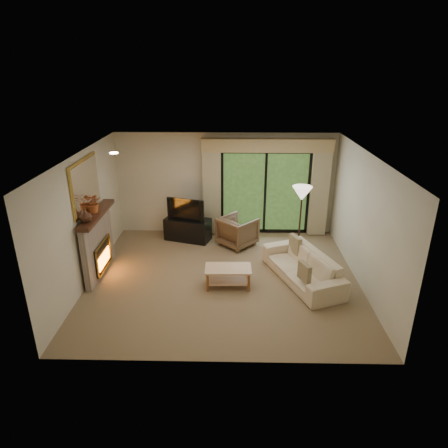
{
  "coord_description": "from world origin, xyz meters",
  "views": [
    {
      "loc": [
        0.17,
        -7.27,
        4.18
      ],
      "look_at": [
        0.0,
        0.3,
        1.1
      ],
      "focal_mm": 32.0,
      "sensor_mm": 36.0,
      "label": 1
    }
  ],
  "objects_px": {
    "media_console": "(188,229)",
    "sofa": "(302,267)",
    "coffee_table": "(228,277)",
    "armchair": "(238,231)"
  },
  "relations": [
    {
      "from": "sofa",
      "to": "coffee_table",
      "type": "distance_m",
      "value": 1.54
    },
    {
      "from": "sofa",
      "to": "media_console",
      "type": "bearing_deg",
      "value": -148.92
    },
    {
      "from": "sofa",
      "to": "coffee_table",
      "type": "bearing_deg",
      "value": -100.95
    },
    {
      "from": "media_console",
      "to": "sofa",
      "type": "relative_size",
      "value": 0.53
    },
    {
      "from": "armchair",
      "to": "coffee_table",
      "type": "bearing_deg",
      "value": 127.52
    },
    {
      "from": "media_console",
      "to": "sofa",
      "type": "height_order",
      "value": "sofa"
    },
    {
      "from": "armchair",
      "to": "sofa",
      "type": "relative_size",
      "value": 0.38
    },
    {
      "from": "sofa",
      "to": "armchair",
      "type": "bearing_deg",
      "value": -163.23
    },
    {
      "from": "coffee_table",
      "to": "armchair",
      "type": "bearing_deg",
      "value": 82.93
    },
    {
      "from": "armchair",
      "to": "sofa",
      "type": "xyz_separation_m",
      "value": [
        1.31,
        -1.68,
        -0.06
      ]
    }
  ]
}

